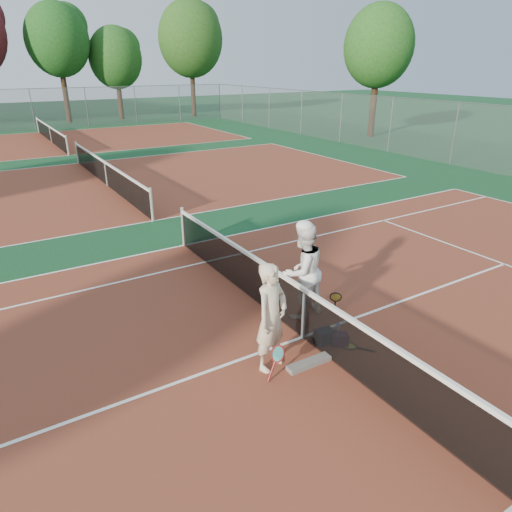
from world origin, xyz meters
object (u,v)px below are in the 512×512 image
at_px(water_bottle, 337,332).
at_px(sports_bag_purple, 340,340).
at_px(racket_red, 278,361).
at_px(sports_bag_navy, 324,336).
at_px(racket_black_held, 335,304).
at_px(net_main, 304,313).
at_px(player_a, 271,317).
at_px(player_b, 303,271).
at_px(racket_spare, 349,346).

bearing_deg(water_bottle, sports_bag_purple, -117.58).
xyz_separation_m(racket_red, water_bottle, (1.54, 0.31, -0.12)).
bearing_deg(sports_bag_navy, racket_black_held, 38.47).
xyz_separation_m(net_main, sports_bag_purple, (0.41, -0.55, -0.39)).
bearing_deg(racket_red, player_a, 62.85).
bearing_deg(net_main, sports_bag_navy, -56.87).
bearing_deg(player_b, sports_bag_purple, 80.73).
xyz_separation_m(net_main, sports_bag_navy, (0.22, -0.34, -0.38)).
height_order(racket_black_held, racket_spare, racket_black_held).
relative_size(racket_spare, sports_bag_purple, 2.10).
relative_size(player_a, water_bottle, 6.25).
relative_size(net_main, sports_bag_purple, 38.38).
distance_m(racket_red, water_bottle, 1.58).
bearing_deg(player_a, player_b, 14.41).
relative_size(net_main, racket_black_held, 19.70).
bearing_deg(player_b, racket_spare, 85.51).
bearing_deg(sports_bag_navy, net_main, 123.13).
relative_size(racket_spare, sports_bag_navy, 1.80).
bearing_deg(racket_spare, net_main, 2.18).
height_order(racket_red, sports_bag_navy, racket_red).
xyz_separation_m(net_main, racket_spare, (0.52, -0.68, -0.49)).
relative_size(player_b, sports_bag_purple, 6.79).
bearing_deg(racket_red, racket_black_held, 8.36).
bearing_deg(net_main, water_bottle, -35.66).
bearing_deg(player_b, racket_red, 35.68).
distance_m(player_a, racket_red, 0.73).
distance_m(net_main, player_b, 0.95).
distance_m(net_main, racket_red, 1.26).
xyz_separation_m(player_a, racket_spare, (1.50, -0.28, -0.92)).
relative_size(sports_bag_navy, water_bottle, 1.11).
xyz_separation_m(net_main, player_a, (-0.98, -0.40, 0.43)).
height_order(player_a, racket_black_held, player_a).
distance_m(player_b, water_bottle, 1.34).
bearing_deg(sports_bag_navy, racket_red, -164.98).
bearing_deg(racket_black_held, net_main, -32.12).
xyz_separation_m(player_b, racket_red, (-1.50, -1.37, -0.71)).
bearing_deg(sports_bag_purple, water_bottle, 62.42).
bearing_deg(water_bottle, racket_red, -168.60).
distance_m(player_b, racket_black_held, 0.97).
relative_size(player_b, racket_red, 3.65).
relative_size(net_main, sports_bag_navy, 32.86).
xyz_separation_m(player_a, water_bottle, (1.49, 0.04, -0.79)).
relative_size(racket_spare, water_bottle, 2.00).
height_order(racket_red, water_bottle, racket_red).
height_order(sports_bag_navy, water_bottle, water_bottle).
xyz_separation_m(player_a, racket_black_held, (1.99, 0.69, -0.66)).
distance_m(net_main, water_bottle, 0.73).
height_order(player_a, sports_bag_navy, player_a).
xyz_separation_m(racket_black_held, racket_spare, (-0.49, -0.96, -0.26)).
relative_size(net_main, racket_spare, 18.30).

